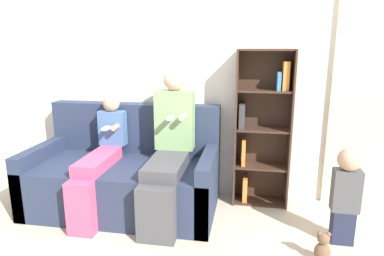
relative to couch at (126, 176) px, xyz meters
The scene contains 9 objects.
ground_plane 0.77m from the couch, 55.97° to the right, with size 14.00×14.00×0.00m, color beige.
back_wall 1.15m from the couch, 51.68° to the left, with size 10.00×0.06×2.55m.
curtain_panel 2.40m from the couch, 11.30° to the left, with size 0.56×0.04×2.18m.
couch is the anchor object (origin of this frame).
adult_seated 0.61m from the couch, 11.44° to the right, with size 0.37×0.90×1.36m.
child_seated 0.35m from the couch, 136.65° to the right, with size 0.27×0.90×1.09m.
toddler_standing 2.00m from the couch, ahead, with size 0.21×0.18×0.81m.
bookshelf 1.43m from the couch, 15.06° to the left, with size 0.54×0.28×1.54m.
teddy_bear 1.88m from the couch, 19.40° to the right, with size 0.12×0.10×0.24m.
Camera 1 is at (0.80, -2.44, 1.58)m, focal length 32.00 mm.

